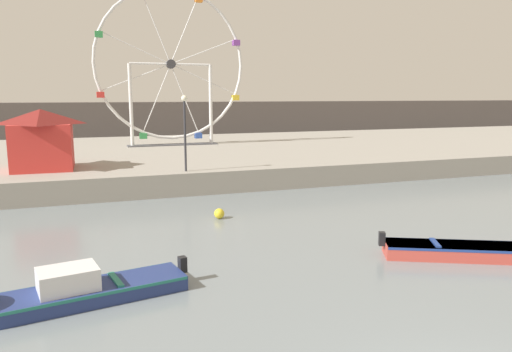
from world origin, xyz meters
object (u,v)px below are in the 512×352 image
(motorboat_navy_blue, at_px, (48,298))
(mooring_buoy_orange, at_px, (219,214))
(motorboat_faded_red, at_px, (481,251))
(ferris_wheel_white_frame, at_px, (171,67))
(promenade_lamp_near, at_px, (185,122))
(carnival_booth_red_striped, at_px, (42,138))

(motorboat_navy_blue, relative_size, mooring_buoy_orange, 14.08)
(motorboat_faded_red, height_order, ferris_wheel_white_frame, ferris_wheel_white_frame)
(promenade_lamp_near, xyz_separation_m, mooring_buoy_orange, (0.22, -5.77, -3.59))
(motorboat_navy_blue, height_order, carnival_booth_red_striped, carnival_booth_red_striped)
(motorboat_faded_red, bearing_deg, ferris_wheel_white_frame, 126.34)
(motorboat_faded_red, xyz_separation_m, promenade_lamp_near, (-6.76, 13.58, 3.56))
(promenade_lamp_near, bearing_deg, mooring_buoy_orange, -87.83)
(carnival_booth_red_striped, bearing_deg, ferris_wheel_white_frame, 51.10)
(motorboat_navy_blue, xyz_separation_m, ferris_wheel_white_frame, (7.93, 26.68, 7.09))
(motorboat_navy_blue, xyz_separation_m, carnival_booth_red_striped, (-0.99, 16.15, 2.62))
(promenade_lamp_near, bearing_deg, motorboat_navy_blue, -115.40)
(motorboat_navy_blue, distance_m, carnival_booth_red_striped, 16.39)
(ferris_wheel_white_frame, height_order, mooring_buoy_orange, ferris_wheel_white_frame)
(carnival_booth_red_striped, bearing_deg, motorboat_faded_red, -49.10)
(ferris_wheel_white_frame, bearing_deg, motorboat_navy_blue, -106.55)
(motorboat_faded_red, bearing_deg, promenade_lamp_near, 142.52)
(motorboat_navy_blue, xyz_separation_m, motorboat_faded_red, (12.89, -0.67, -0.04))
(motorboat_navy_blue, distance_m, ferris_wheel_white_frame, 28.72)
(motorboat_faded_red, bearing_deg, mooring_buoy_orange, 155.99)
(carnival_booth_red_striped, height_order, promenade_lamp_near, promenade_lamp_near)
(motorboat_navy_blue, height_order, promenade_lamp_near, promenade_lamp_near)
(motorboat_faded_red, height_order, promenade_lamp_near, promenade_lamp_near)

